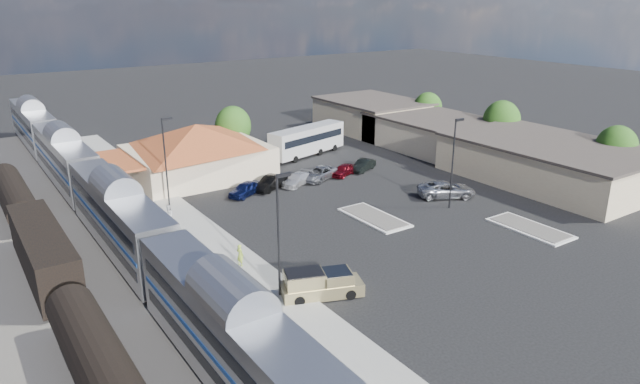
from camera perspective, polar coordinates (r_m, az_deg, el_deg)
ground at (r=50.70m, az=3.34°, el=-4.24°), size 280.00×280.00×0.00m
railbed at (r=49.68m, az=-22.55°, el=-6.18°), size 16.00×100.00×0.12m
platform at (r=50.07m, az=-11.98°, el=-4.85°), size 5.50×92.00×0.18m
passenger_train at (r=48.77m, az=-19.42°, el=-2.67°), size 3.00×104.00×5.55m
freight_cars at (r=46.77m, az=-25.88°, el=-5.72°), size 2.80×46.00×4.00m
station_depot at (r=67.57m, az=-12.22°, el=4.09°), size 18.35×12.24×6.20m
buildings_east at (r=78.25m, az=13.48°, el=5.35°), size 14.40×51.40×4.80m
traffic_island_south at (r=54.42m, az=5.43°, el=-2.52°), size 3.30×7.50×0.21m
traffic_island_north at (r=55.07m, az=20.25°, el=-3.40°), size 3.30×7.50×0.21m
lamp_plat_s at (r=38.44m, az=-4.09°, el=-3.40°), size 1.08×0.25×9.00m
lamp_plat_n at (r=57.64m, az=-15.16°, el=3.60°), size 1.08×0.25×9.00m
lamp_lot at (r=56.77m, az=13.24°, el=3.52°), size 1.08×0.25×9.00m
tree_east_a at (r=72.42m, az=27.50°, el=3.97°), size 4.56×4.56×6.42m
tree_east_b at (r=80.90m, az=17.69°, el=6.82°), size 4.94×4.94×6.96m
tree_east_c at (r=90.14m, az=10.71°, el=8.25°), size 4.41×4.41×6.21m
tree_depot at (r=75.65m, az=-8.69°, el=6.56°), size 4.71×4.71×6.63m
pickup_truck at (r=40.26m, az=0.19°, el=-9.20°), size 6.04×3.86×1.96m
suv at (r=61.11m, az=12.54°, el=0.25°), size 6.57×5.34×1.66m
coach_bus at (r=75.28m, az=-1.29°, el=5.29°), size 12.21×5.54×3.83m
person_a at (r=44.64m, az=-7.99°, el=-6.25°), size 0.60×0.74×1.77m
person_b at (r=54.08m, az=-14.87°, el=-2.17°), size 0.81×0.96×1.74m
parked_car_a at (r=60.63m, az=-7.46°, el=0.31°), size 4.67×3.42×1.48m
parked_car_b at (r=62.28m, az=-4.96°, el=0.92°), size 4.83×3.44×1.51m
parked_car_c at (r=63.60m, az=-2.32°, el=1.27°), size 4.89×3.66×1.32m
parked_car_d at (r=65.47m, az=-0.07°, el=1.87°), size 5.81×4.26×1.47m
parked_car_e at (r=67.02m, az=2.34°, el=2.20°), size 4.26×3.02×1.35m
parked_car_f at (r=69.12m, az=4.34°, el=2.69°), size 4.34×2.96×1.35m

